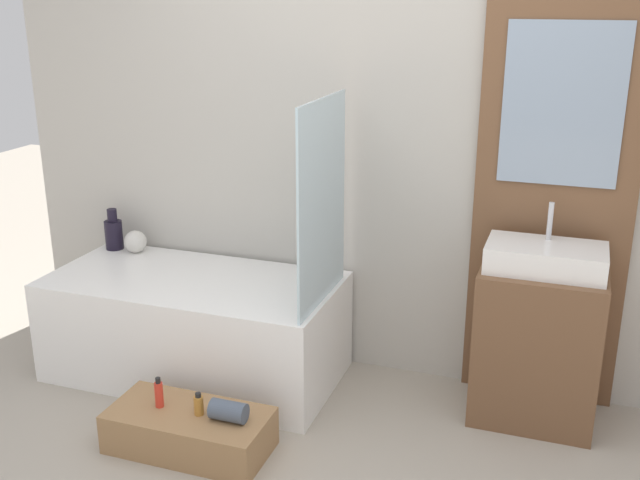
{
  "coord_description": "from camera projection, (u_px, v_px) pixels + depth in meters",
  "views": [
    {
      "loc": [
        0.9,
        -2.0,
        1.94
      ],
      "look_at": [
        -0.05,
        0.7,
        0.99
      ],
      "focal_mm": 42.0,
      "sensor_mm": 36.0,
      "label": 1
    }
  ],
  "objects": [
    {
      "name": "vase_round_light",
      "position": [
        135.0,
        242.0,
        4.21
      ],
      "size": [
        0.13,
        0.13,
        0.13
      ],
      "primitive_type": "sphere",
      "color": "silver",
      "rests_on": "bathtub"
    },
    {
      "name": "glass_shower_screen",
      "position": [
        322.0,
        203.0,
        3.43
      ],
      "size": [
        0.01,
        0.63,
        0.96
      ],
      "primitive_type": "cube",
      "color": "silver",
      "rests_on": "bathtub"
    },
    {
      "name": "towel_roll",
      "position": [
        228.0,
        411.0,
        3.21
      ],
      "size": [
        0.16,
        0.09,
        0.09
      ],
      "primitive_type": "cylinder",
      "rotation": [
        0.0,
        1.57,
        0.0
      ],
      "color": "#4C5666",
      "rests_on": "wooden_step_bench"
    },
    {
      "name": "wall_wood_accent",
      "position": [
        559.0,
        137.0,
        3.38
      ],
      "size": [
        0.73,
        0.04,
        2.6
      ],
      "color": "brown",
      "rests_on": "ground_plane"
    },
    {
      "name": "bottle_soap_primary",
      "position": [
        159.0,
        394.0,
        3.31
      ],
      "size": [
        0.04,
        0.04,
        0.14
      ],
      "color": "red",
      "rests_on": "wooden_step_bench"
    },
    {
      "name": "vanity_cabinet",
      "position": [
        537.0,
        345.0,
        3.48
      ],
      "size": [
        0.56,
        0.41,
        0.75
      ],
      "primitive_type": "cube",
      "color": "brown",
      "rests_on": "ground_plane"
    },
    {
      "name": "bottle_soap_secondary",
      "position": [
        199.0,
        405.0,
        3.25
      ],
      "size": [
        0.04,
        0.04,
        0.1
      ],
      "color": "#B2752D",
      "rests_on": "wooden_step_bench"
    },
    {
      "name": "sink",
      "position": [
        546.0,
        258.0,
        3.35
      ],
      "size": [
        0.52,
        0.3,
        0.3
      ],
      "color": "white",
      "rests_on": "vanity_cabinet"
    },
    {
      "name": "vase_tall_dark",
      "position": [
        114.0,
        233.0,
        4.26
      ],
      "size": [
        0.1,
        0.1,
        0.24
      ],
      "color": "black",
      "rests_on": "bathtub"
    },
    {
      "name": "bathtub",
      "position": [
        195.0,
        326.0,
        3.92
      ],
      "size": [
        1.5,
        0.74,
        0.54
      ],
      "color": "white",
      "rests_on": "ground_plane"
    },
    {
      "name": "wooden_step_bench",
      "position": [
        190.0,
        430.0,
        3.31
      ],
      "size": [
        0.71,
        0.34,
        0.18
      ],
      "primitive_type": "cube",
      "color": "#997047",
      "rests_on": "ground_plane"
    },
    {
      "name": "wall_tiled_back",
      "position": [
        389.0,
        128.0,
        3.69
      ],
      "size": [
        4.2,
        0.06,
        2.6
      ],
      "primitive_type": "cube",
      "color": "#B7B2A8",
      "rests_on": "ground_plane"
    }
  ]
}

